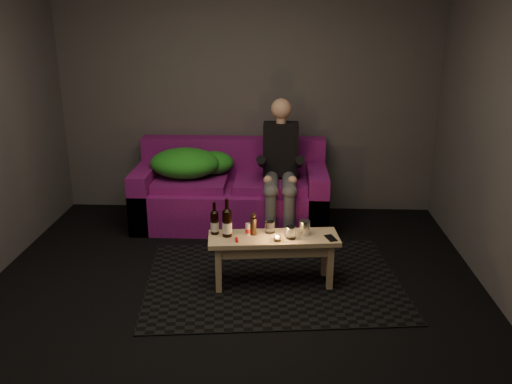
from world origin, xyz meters
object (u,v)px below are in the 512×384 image
(beer_bottle_a, at_px, (215,222))
(steel_cup, at_px, (305,228))
(coffee_table, at_px, (273,245))
(sofa, at_px, (232,194))
(beer_bottle_b, at_px, (227,223))
(person, at_px, (280,164))

(beer_bottle_a, relative_size, steel_cup, 2.29)
(coffee_table, height_order, steel_cup, steel_cup)
(sofa, bearing_deg, coffee_table, -71.59)
(coffee_table, bearing_deg, steel_cup, 10.85)
(sofa, distance_m, beer_bottle_a, 1.35)
(sofa, height_order, steel_cup, sofa)
(sofa, bearing_deg, beer_bottle_b, -86.32)
(sofa, relative_size, beer_bottle_a, 7.30)
(person, distance_m, steel_cup, 1.19)
(beer_bottle_a, bearing_deg, sofa, 89.37)
(person, height_order, beer_bottle_b, person)
(coffee_table, xyz_separation_m, beer_bottle_a, (-0.47, 0.03, 0.17))
(person, bearing_deg, coffee_table, -92.28)
(steel_cup, bearing_deg, beer_bottle_a, -178.66)
(person, height_order, steel_cup, person)
(coffee_table, relative_size, beer_bottle_a, 3.97)
(sofa, distance_m, person, 0.64)
(beer_bottle_a, height_order, beer_bottle_b, beer_bottle_b)
(person, xyz_separation_m, beer_bottle_b, (-0.41, -1.22, -0.14))
(person, distance_m, beer_bottle_b, 1.29)
(beer_bottle_a, xyz_separation_m, beer_bottle_b, (0.10, -0.04, 0.02))
(coffee_table, relative_size, beer_bottle_b, 3.41)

